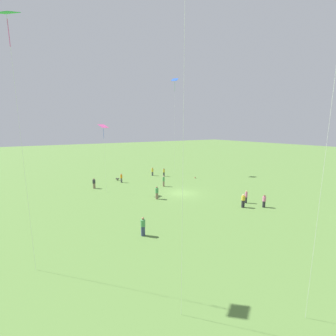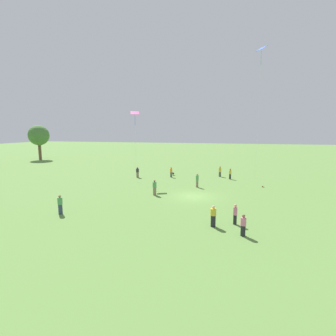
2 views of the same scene
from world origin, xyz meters
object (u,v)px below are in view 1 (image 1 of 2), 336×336
(person_8, at_px, (243,201))
(kite_1, at_px, (8,26))
(person_0, at_px, (157,193))
(person_6, at_px, (94,183))
(person_7, at_px, (143,227))
(kite_3, at_px, (103,128))
(person_10, at_px, (164,172))
(picnic_bag_0, at_px, (195,178))
(person_1, at_px, (164,181))
(kite_2, at_px, (175,83))
(person_9, at_px, (264,201))
(person_5, at_px, (121,178))
(person_3, at_px, (152,172))
(dog_0, at_px, (118,179))
(person_4, at_px, (246,197))

(person_8, bearing_deg, kite_1, -4.08)
(person_0, bearing_deg, person_6, -16.18)
(person_7, relative_size, kite_1, 0.11)
(person_7, distance_m, kite_3, 18.34)
(person_8, bearing_deg, person_10, -99.00)
(person_10, bearing_deg, person_7, 66.32)
(kite_1, relative_size, picnic_bag_0, 54.04)
(person_10, distance_m, kite_1, 35.53)
(person_1, xyz_separation_m, person_8, (-14.14, -3.20, -0.10))
(person_1, relative_size, kite_3, 0.18)
(picnic_bag_0, bearing_deg, person_8, 161.69)
(kite_1, distance_m, kite_2, 36.71)
(person_9, bearing_deg, person_5, -3.67)
(kite_3, bearing_deg, person_6, 127.50)
(person_3, distance_m, person_9, 24.59)
(person_6, relative_size, dog_0, 2.33)
(person_7, bearing_deg, kite_3, -69.34)
(person_0, height_order, kite_2, kite_2)
(person_7, bearing_deg, person_10, -99.55)
(person_7, bearing_deg, dog_0, -78.16)
(person_0, xyz_separation_m, person_10, (12.47, -8.59, -0.04))
(person_5, xyz_separation_m, dog_0, (1.84, 0.09, -0.50))
(person_1, height_order, kite_2, kite_2)
(person_9, bearing_deg, dog_0, -5.25)
(person_5, relative_size, kite_1, 0.10)
(kite_2, bearing_deg, person_6, -70.84)
(person_3, bearing_deg, person_5, -142.32)
(person_1, bearing_deg, person_4, 49.73)
(person_0, bearing_deg, kite_3, -10.78)
(person_0, relative_size, picnic_bag_0, 5.91)
(dog_0, bearing_deg, person_5, 65.92)
(dog_0, bearing_deg, person_9, 87.28)
(kite_3, height_order, dog_0, kite_3)
(person_1, bearing_deg, person_6, -86.10)
(person_1, xyz_separation_m, picnic_bag_0, (2.25, -8.62, -0.83))
(person_10, xyz_separation_m, picnic_bag_0, (-4.77, -4.39, -0.73))
(person_5, relative_size, picnic_bag_0, 5.44)
(kite_1, distance_m, dog_0, 31.29)
(person_9, relative_size, kite_2, 0.08)
(person_7, bearing_deg, person_0, -100.24)
(person_8, bearing_deg, person_1, -83.44)
(person_4, height_order, kite_3, kite_3)
(person_4, relative_size, person_7, 0.94)
(person_6, distance_m, kite_1, 26.44)
(person_4, relative_size, kite_1, 0.10)
(person_9, bearing_deg, kite_3, 11.57)
(person_3, height_order, person_7, person_7)
(dog_0, bearing_deg, person_8, 83.67)
(person_4, distance_m, person_5, 22.08)
(person_4, xyz_separation_m, kite_1, (-1.78, 24.30, 14.85))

